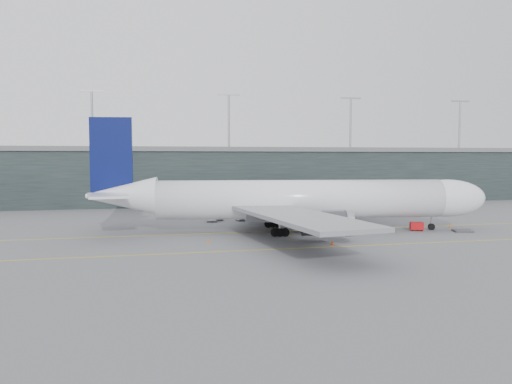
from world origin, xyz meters
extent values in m
plane|color=#58585D|center=(0.00, 0.00, 0.00)|extent=(320.00, 320.00, 0.00)
cube|color=gold|center=(0.00, -4.00, 0.01)|extent=(160.00, 0.25, 0.02)
cube|color=gold|center=(0.00, -20.00, 0.01)|extent=(160.00, 0.25, 0.02)
cube|color=gold|center=(5.00, 20.00, 0.01)|extent=(0.25, 60.00, 0.02)
cube|color=black|center=(0.00, 58.00, 7.00)|extent=(240.00, 35.00, 14.00)
cube|color=slate|center=(0.00, 58.00, 14.60)|extent=(240.00, 36.00, 1.20)
cylinder|color=#9E9EA3|center=(-30.00, 48.00, 22.00)|extent=(0.60, 0.60, 14.00)
cylinder|color=#9E9EA3|center=(5.00, 48.00, 22.00)|extent=(0.60, 0.60, 14.00)
cylinder|color=#9E9EA3|center=(40.00, 48.00, 22.00)|extent=(0.60, 0.60, 14.00)
cylinder|color=#9E9EA3|center=(75.00, 48.00, 22.00)|extent=(0.60, 0.60, 14.00)
cylinder|color=white|center=(8.12, -5.24, 5.49)|extent=(48.11, 13.12, 6.43)
ellipsoid|color=white|center=(33.26, -8.83, 5.49)|extent=(14.27, 8.27, 6.43)
cone|color=white|center=(-21.13, -1.05, 6.22)|extent=(12.16, 7.72, 6.17)
cube|color=gray|center=(7.09, -5.09, 3.01)|extent=(17.15, 7.48, 2.07)
cube|color=black|center=(37.16, -9.39, 6.53)|extent=(2.70, 3.40, 0.83)
cube|color=gray|center=(2.77, -20.70, 4.46)|extent=(13.35, 31.06, 0.57)
cylinder|color=#3C3C41|center=(8.78, -15.28, 2.70)|extent=(7.70, 4.62, 3.63)
cube|color=gray|center=(7.32, 11.11, 4.46)|extent=(20.81, 31.25, 0.57)
cylinder|color=#3C3C41|center=(11.57, 4.22, 2.70)|extent=(7.70, 4.62, 3.63)
cube|color=#09114C|center=(-22.66, -0.83, 12.75)|extent=(6.74, 1.47, 12.44)
cube|color=white|center=(-22.96, -6.55, 6.74)|extent=(6.77, 9.94, 0.36)
cube|color=white|center=(-21.34, 4.74, 6.74)|extent=(8.91, 10.82, 0.36)
cylinder|color=black|center=(30.70, -8.47, 0.57)|extent=(1.19, 0.57, 1.14)
cylinder|color=#9E9EA3|center=(30.70, -8.47, 1.35)|extent=(0.31, 0.31, 2.70)
cylinder|color=black|center=(3.31, -9.57, 0.67)|extent=(1.41, 0.70, 1.35)
cylinder|color=black|center=(4.72, 0.28, 0.67)|extent=(1.41, 0.70, 1.35)
cube|color=#2C2C31|center=(22.83, 1.90, 4.48)|extent=(3.11, 3.44, 2.51)
cube|color=#2C2C31|center=(23.41, 9.31, 4.48)|extent=(3.14, 11.79, 2.24)
cube|color=#2C2C31|center=(24.31, 20.93, 4.48)|extent=(3.36, 11.81, 2.33)
cube|color=#2C2C31|center=(25.21, 32.55, 4.48)|extent=(3.58, 11.82, 2.42)
cylinder|color=#9E9EA3|center=(23.46, 9.94, 1.70)|extent=(0.45, 0.45, 3.41)
cube|color=#3C3C41|center=(23.46, 9.94, 0.31)|extent=(1.89, 1.48, 0.63)
cylinder|color=#2C2C31|center=(22.83, 40.50, 4.48)|extent=(3.58, 3.58, 2.69)
cylinder|color=#2C2C31|center=(22.83, 40.50, 1.61)|extent=(1.61, 1.61, 3.23)
cube|color=#B60D11|center=(27.73, -8.70, 0.83)|extent=(2.48, 2.00, 1.27)
cylinder|color=black|center=(26.83, -8.90, 0.20)|extent=(0.42, 0.27, 0.39)
cylinder|color=black|center=(28.31, -9.42, 0.20)|extent=(0.42, 0.27, 0.39)
cylinder|color=black|center=(27.16, -7.98, 0.20)|extent=(0.42, 0.27, 0.39)
cylinder|color=black|center=(28.63, -8.50, 0.20)|extent=(0.42, 0.27, 0.39)
cube|color=#3D3E42|center=(34.63, -11.55, 0.18)|extent=(3.51, 3.09, 0.30)
cube|color=#3C3C41|center=(-4.82, 10.28, 0.15)|extent=(2.15, 1.81, 0.20)
cube|color=silver|center=(-4.82, 10.28, 1.03)|extent=(1.75, 1.66, 1.48)
cube|color=navy|center=(-4.82, 10.28, 1.80)|extent=(1.80, 1.72, 0.08)
cube|color=#3C3C41|center=(-3.36, 12.12, 0.14)|extent=(2.18, 1.94, 0.18)
cube|color=silver|center=(-3.36, 12.12, 0.96)|extent=(1.80, 1.74, 1.37)
cube|color=navy|center=(-3.36, 12.12, 1.67)|extent=(1.86, 1.80, 0.07)
cube|color=#3C3C41|center=(1.03, 10.80, 0.14)|extent=(2.24, 2.02, 0.18)
cube|color=silver|center=(1.03, 10.80, 0.97)|extent=(1.86, 1.81, 1.38)
cube|color=navy|center=(1.03, 10.80, 1.69)|extent=(1.92, 1.87, 0.07)
cone|color=#D6650B|center=(35.08, -7.29, 0.33)|extent=(0.41, 0.41, 0.66)
cone|color=red|center=(8.46, -18.73, 0.36)|extent=(0.45, 0.45, 0.71)
cone|color=#CB670B|center=(7.83, 9.40, 0.37)|extent=(0.47, 0.47, 0.74)
cone|color=orange|center=(-8.46, -12.50, 0.31)|extent=(0.39, 0.39, 0.61)
camera|label=1|loc=(-17.69, -84.89, 12.52)|focal=35.00mm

